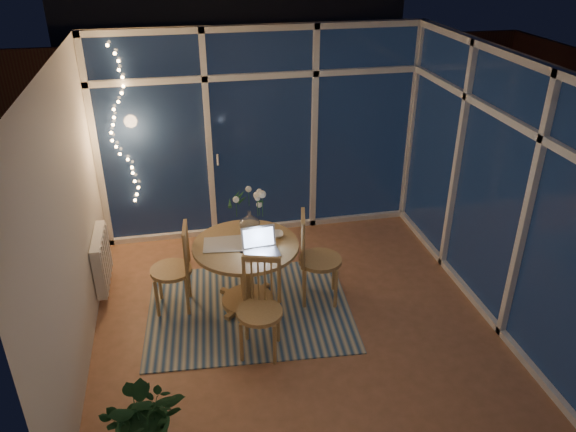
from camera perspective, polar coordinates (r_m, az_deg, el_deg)
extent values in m
plane|color=#905F3F|center=(5.86, 0.75, -10.28)|extent=(4.00, 4.00, 0.00)
plane|color=white|center=(4.74, 0.95, 15.41)|extent=(4.00, 4.00, 0.00)
cube|color=silver|center=(6.99, -2.71, 8.33)|extent=(4.00, 0.04, 2.60)
cube|color=silver|center=(3.55, 7.94, -13.00)|extent=(4.00, 0.04, 2.60)
cube|color=silver|center=(5.17, -21.39, -0.89)|extent=(0.04, 4.00, 2.60)
cube|color=silver|center=(5.89, 20.22, 2.84)|extent=(0.04, 4.00, 2.60)
cube|color=white|center=(6.95, -2.66, 8.23)|extent=(4.00, 0.10, 2.60)
cube|color=white|center=(5.87, 19.89, 2.82)|extent=(0.10, 4.00, 2.60)
cube|color=silver|center=(6.36, -18.43, -4.19)|extent=(0.10, 0.70, 0.58)
cube|color=black|center=(10.31, -2.47, 6.75)|extent=(12.00, 6.00, 0.10)
cube|color=#3D1D16|center=(10.42, -5.82, 12.42)|extent=(11.00, 0.08, 1.80)
sphere|color=#163218|center=(8.52, -9.45, 5.51)|extent=(0.90, 0.90, 0.90)
cube|color=beige|center=(5.99, -3.95, -9.37)|extent=(2.21, 1.82, 0.01)
cylinder|color=#9F7B48|center=(5.86, -4.20, -5.98)|extent=(1.15, 1.15, 0.73)
cube|color=#9F7B48|center=(5.86, -11.81, -5.22)|extent=(0.49, 0.49, 0.97)
cube|color=#9F7B48|center=(5.85, 3.29, -4.28)|extent=(0.57, 0.57, 1.03)
cube|color=#9F7B48|center=(5.17, -2.91, -9.54)|extent=(0.56, 0.56, 0.96)
imported|color=white|center=(5.86, -3.92, -0.61)|extent=(0.22, 0.22, 0.21)
imported|color=white|center=(5.78, -1.26, -1.92)|extent=(0.16, 0.16, 0.04)
cube|color=silver|center=(5.69, -6.30, -2.77)|extent=(0.42, 0.34, 0.01)
cube|color=black|center=(5.56, -4.38, -3.48)|extent=(0.12, 0.08, 0.01)
imported|color=#184523|center=(4.44, -14.09, -19.95)|extent=(0.55, 0.48, 0.76)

